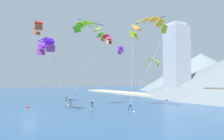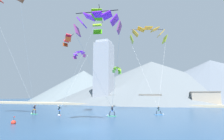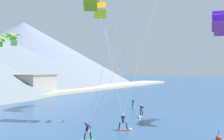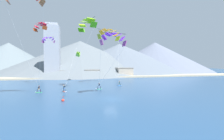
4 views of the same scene
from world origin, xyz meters
TOP-DOWN VIEW (x-y plane):
  - ground_plane at (0.00, 0.00)m, footprint 400.00×400.00m
  - kitesurfer_near_lead at (-0.77, 12.23)m, footprint 1.77×0.63m
  - kitesurfer_near_trail at (-15.82, 10.64)m, footprint 1.78×0.62m
  - kitesurfer_mid_center at (6.85, 17.25)m, footprint 1.76×1.04m
  - kitesurfer_far_left at (-9.57, 9.98)m, footprint 1.28×1.68m
  - parafoil_kite_near_lead at (1.09, 2.44)m, footprint 5.95×10.86m
  - parafoil_kite_near_trail at (-16.04, 3.19)m, footprint 7.16×8.45m
  - parafoil_kite_mid_center at (4.43, 22.88)m, footprint 8.54×8.08m
  - parafoil_kite_far_left at (-3.83, 12.66)m, footprint 8.20×8.26m
  - parafoil_kite_distant_high_outer at (-17.85, 23.58)m, footprint 5.31×5.34m
  - parafoil_kite_distant_low_drift at (-6.02, 31.99)m, footprint 1.73×4.14m
  - parafoil_kite_distant_mid_solo at (-16.17, 27.32)m, footprint 4.56×2.43m
  - race_marker_buoy at (-9.09, 0.40)m, footprint 0.56×0.56m
  - shoreline_strip at (0.00, 48.54)m, footprint 180.00×10.00m
  - shore_building_promenade_mid at (1.07, 51.02)m, footprint 7.98×6.96m
  - shore_building_quay_east at (-14.77, 51.06)m, footprint 6.11×4.64m
  - highrise_tower at (-18.63, 52.09)m, footprint 7.00×7.00m
  - mountain_peak_central_summit at (-62.95, 114.28)m, footprint 83.13×83.13m

SIDE VIEW (x-z plane):
  - ground_plane at x=0.00m, z-range 0.00..0.00m
  - race_marker_buoy at x=-9.09m, z-range -0.35..0.67m
  - shoreline_strip at x=0.00m, z-range 0.00..0.70m
  - kitesurfer_mid_center at x=6.85m, z-range -0.38..1.25m
  - kitesurfer_near_trail at x=-15.82m, z-range -0.35..1.46m
  - kitesurfer_near_lead at x=-0.77m, z-range -0.35..1.47m
  - kitesurfer_far_left at x=-9.57m, z-range -0.34..1.49m
  - shore_building_quay_east at x=-14.77m, z-range 0.01..3.86m
  - shore_building_promenade_mid at x=1.07m, z-range 0.01..4.14m
  - parafoil_kite_distant_low_drift at x=-6.02m, z-range 10.13..12.09m
  - parafoil_kite_near_lead at x=1.09m, z-range 6.41..18.52m
  - mountain_peak_central_summit at x=-62.95m, z-range 0.00..24.97m
  - highrise_tower at x=-18.63m, z-range -0.21..27.04m
  - parafoil_kite_distant_mid_solo at x=-16.17m, z-range 14.55..16.68m
  - parafoil_kite_mid_center at x=4.43m, z-range 8.77..26.59m
  - parafoil_kite_far_left at x=-3.83m, z-range 9.10..26.75m
  - parafoil_kite_distant_high_outer at x=-17.85m, z-range 17.89..20.46m
  - parafoil_kite_near_trail at x=-16.04m, z-range 10.10..29.61m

